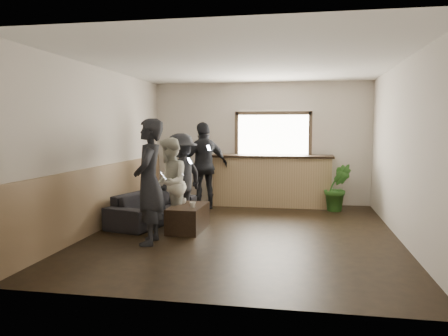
% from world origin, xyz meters
% --- Properties ---
extents(ground, '(5.00, 6.00, 0.01)m').
position_xyz_m(ground, '(0.00, 0.00, 0.00)').
color(ground, black).
extents(room_shell, '(5.01, 6.01, 2.80)m').
position_xyz_m(room_shell, '(-0.74, 0.00, 1.47)').
color(room_shell, silver).
rests_on(room_shell, ground).
extents(bar_counter, '(2.70, 0.68, 2.13)m').
position_xyz_m(bar_counter, '(0.30, 2.70, 0.64)').
color(bar_counter, '#9F7F56').
rests_on(bar_counter, ground).
extents(sofa, '(1.25, 2.10, 0.58)m').
position_xyz_m(sofa, '(-1.75, 0.54, 0.29)').
color(sofa, black).
rests_on(sofa, ground).
extents(coffee_table, '(0.55, 0.98, 0.43)m').
position_xyz_m(coffee_table, '(-0.95, 0.04, 0.21)').
color(coffee_table, black).
rests_on(coffee_table, ground).
extents(cup_a, '(0.14, 0.14, 0.10)m').
position_xyz_m(cup_a, '(-1.09, 0.20, 0.48)').
color(cup_a, silver).
rests_on(cup_a, coffee_table).
extents(cup_b, '(0.14, 0.14, 0.10)m').
position_xyz_m(cup_b, '(-0.82, -0.15, 0.48)').
color(cup_b, silver).
rests_on(cup_b, coffee_table).
extents(potted_plant, '(0.60, 0.51, 1.01)m').
position_xyz_m(potted_plant, '(1.71, 2.27, 0.50)').
color(potted_plant, '#2D6623').
rests_on(potted_plant, ground).
extents(person_a, '(0.56, 0.76, 1.90)m').
position_xyz_m(person_a, '(-1.30, -0.90, 0.95)').
color(person_a, black).
rests_on(person_a, ground).
extents(person_b, '(0.76, 0.89, 1.59)m').
position_xyz_m(person_b, '(-1.30, 0.11, 0.80)').
color(person_b, beige).
rests_on(person_b, ground).
extents(person_c, '(1.01, 1.23, 1.66)m').
position_xyz_m(person_c, '(-1.30, 0.85, 0.83)').
color(person_c, black).
rests_on(person_c, ground).
extents(person_d, '(1.15, 1.05, 1.88)m').
position_xyz_m(person_d, '(-1.11, 2.03, 0.94)').
color(person_d, black).
rests_on(person_d, ground).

